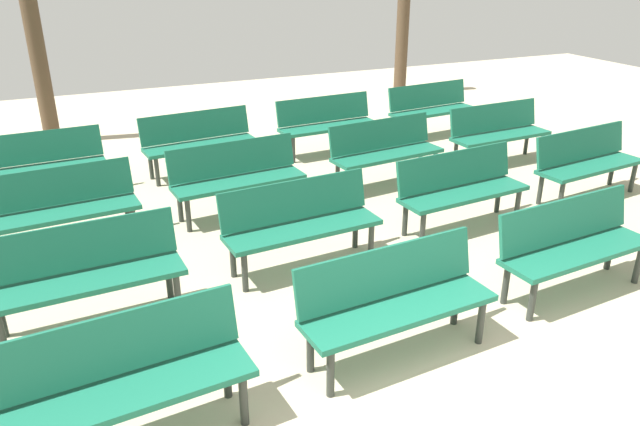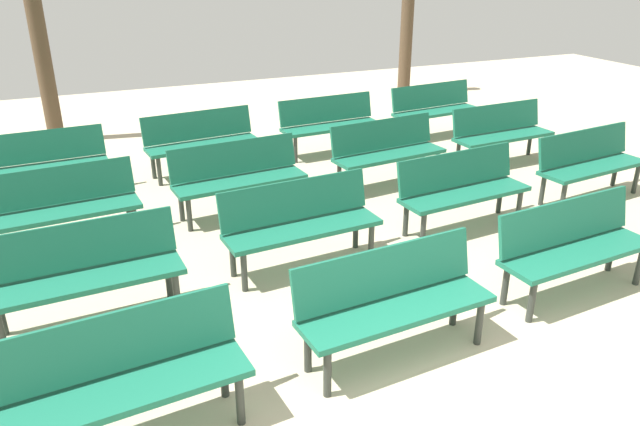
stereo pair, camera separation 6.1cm
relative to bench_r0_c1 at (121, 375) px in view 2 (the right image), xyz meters
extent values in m
cube|color=#19664C|center=(0.01, -0.08, -0.07)|extent=(1.63, 0.57, 0.05)
cube|color=#19664C|center=(-0.01, 0.12, 0.17)|extent=(1.60, 0.26, 0.40)
cylinder|color=#2D332D|center=(0.72, -0.18, -0.30)|extent=(0.06, 0.06, 0.40)
cylinder|color=#2D332D|center=(0.69, 0.14, -0.30)|extent=(0.06, 0.06, 0.40)
cube|color=#19664C|center=(2.06, 0.05, -0.07)|extent=(1.63, 0.55, 0.05)
cube|color=#19664C|center=(2.05, 0.25, 0.17)|extent=(1.60, 0.23, 0.40)
cylinder|color=#2D332D|center=(1.37, -0.15, -0.30)|extent=(0.06, 0.06, 0.40)
cylinder|color=#2D332D|center=(2.77, -0.06, -0.30)|extent=(0.06, 0.06, 0.40)
cylinder|color=#2D332D|center=(1.35, 0.17, -0.30)|extent=(0.06, 0.06, 0.40)
cylinder|color=#2D332D|center=(2.75, 0.26, -0.30)|extent=(0.06, 0.06, 0.40)
cube|color=#19664C|center=(4.07, 0.24, -0.07)|extent=(1.63, 0.56, 0.05)
cube|color=#19664C|center=(4.06, 0.44, 0.17)|extent=(1.60, 0.24, 0.40)
cylinder|color=#2D332D|center=(3.39, 0.03, -0.30)|extent=(0.06, 0.06, 0.40)
cylinder|color=#2D332D|center=(4.78, 0.13, -0.30)|extent=(0.06, 0.06, 0.40)
cylinder|color=#2D332D|center=(3.36, 0.35, -0.30)|extent=(0.06, 0.06, 0.40)
cylinder|color=#2D332D|center=(4.76, 0.45, -0.30)|extent=(0.06, 0.06, 0.40)
cube|color=#19664C|center=(-0.11, 1.50, -0.07)|extent=(1.62, 0.52, 0.05)
cube|color=#19664C|center=(-0.12, 1.70, 0.17)|extent=(1.60, 0.20, 0.40)
cylinder|color=#2D332D|center=(-0.80, 1.31, -0.30)|extent=(0.06, 0.06, 0.40)
cylinder|color=#2D332D|center=(0.60, 1.38, -0.30)|extent=(0.06, 0.06, 0.40)
cylinder|color=#2D332D|center=(-0.82, 1.63, -0.30)|extent=(0.06, 0.06, 0.40)
cylinder|color=#2D332D|center=(0.58, 1.69, -0.30)|extent=(0.06, 0.06, 0.40)
cube|color=#19664C|center=(1.94, 1.72, -0.07)|extent=(1.63, 0.55, 0.05)
cube|color=#19664C|center=(1.93, 1.92, 0.17)|extent=(1.60, 0.23, 0.40)
cylinder|color=#2D332D|center=(1.26, 1.52, -0.30)|extent=(0.06, 0.06, 0.40)
cylinder|color=#2D332D|center=(2.65, 1.61, -0.30)|extent=(0.06, 0.06, 0.40)
cylinder|color=#2D332D|center=(1.24, 1.84, -0.30)|extent=(0.06, 0.06, 0.40)
cylinder|color=#2D332D|center=(2.63, 1.93, -0.30)|extent=(0.06, 0.06, 0.40)
cube|color=#19664C|center=(3.99, 1.87, -0.07)|extent=(1.63, 0.57, 0.05)
cube|color=#19664C|center=(3.98, 2.07, 0.17)|extent=(1.60, 0.26, 0.40)
cylinder|color=#2D332D|center=(3.31, 1.65, -0.30)|extent=(0.06, 0.06, 0.40)
cylinder|color=#2D332D|center=(4.70, 1.77, -0.30)|extent=(0.06, 0.06, 0.40)
cylinder|color=#2D332D|center=(3.28, 1.97, -0.30)|extent=(0.06, 0.06, 0.40)
cylinder|color=#2D332D|center=(4.68, 2.09, -0.30)|extent=(0.06, 0.06, 0.40)
cube|color=#19664C|center=(6.05, 1.99, -0.07)|extent=(1.64, 0.61, 0.05)
cube|color=#19664C|center=(6.03, 2.19, 0.17)|extent=(1.60, 0.29, 0.40)
cylinder|color=#2D332D|center=(5.37, 1.76, -0.30)|extent=(0.06, 0.06, 0.40)
cylinder|color=#2D332D|center=(6.76, 1.91, -0.30)|extent=(0.06, 0.06, 0.40)
cylinder|color=#2D332D|center=(5.34, 2.08, -0.30)|extent=(0.06, 0.06, 0.40)
cylinder|color=#2D332D|center=(6.73, 2.23, -0.30)|extent=(0.06, 0.06, 0.40)
cube|color=#19664C|center=(-0.25, 3.12, -0.07)|extent=(1.63, 0.57, 0.05)
cube|color=#19664C|center=(-0.26, 3.32, 0.17)|extent=(1.60, 0.25, 0.40)
cylinder|color=#2D332D|center=(0.46, 3.01, -0.30)|extent=(0.06, 0.06, 0.40)
cylinder|color=#2D332D|center=(0.44, 3.33, -0.30)|extent=(0.06, 0.06, 0.40)
cube|color=#19664C|center=(1.75, 3.28, -0.07)|extent=(1.63, 0.57, 0.05)
cube|color=#19664C|center=(1.74, 3.48, 0.17)|extent=(1.60, 0.25, 0.40)
cylinder|color=#2D332D|center=(1.07, 3.06, -0.30)|extent=(0.06, 0.06, 0.40)
cylinder|color=#2D332D|center=(2.46, 3.17, -0.30)|extent=(0.06, 0.06, 0.40)
cylinder|color=#2D332D|center=(1.04, 3.38, -0.30)|extent=(0.06, 0.06, 0.40)
cylinder|color=#2D332D|center=(2.44, 3.49, -0.30)|extent=(0.06, 0.06, 0.40)
cube|color=#19664C|center=(3.90, 3.46, -0.07)|extent=(1.64, 0.60, 0.05)
cube|color=#19664C|center=(3.88, 3.66, 0.17)|extent=(1.60, 0.29, 0.40)
cylinder|color=#2D332D|center=(3.22, 3.23, -0.30)|extent=(0.06, 0.06, 0.40)
cylinder|color=#2D332D|center=(4.62, 3.38, -0.30)|extent=(0.06, 0.06, 0.40)
cylinder|color=#2D332D|center=(3.19, 3.55, -0.30)|extent=(0.06, 0.06, 0.40)
cylinder|color=#2D332D|center=(4.58, 3.70, -0.30)|extent=(0.06, 0.06, 0.40)
cube|color=#19664C|center=(5.91, 3.58, -0.07)|extent=(1.62, 0.52, 0.05)
cube|color=#19664C|center=(5.90, 3.78, 0.17)|extent=(1.60, 0.20, 0.40)
cylinder|color=#2D332D|center=(5.21, 3.38, -0.30)|extent=(0.06, 0.06, 0.40)
cylinder|color=#2D332D|center=(6.61, 3.46, -0.30)|extent=(0.06, 0.06, 0.40)
cylinder|color=#2D332D|center=(5.20, 3.70, -0.30)|extent=(0.06, 0.06, 0.40)
cylinder|color=#2D332D|center=(6.60, 3.78, -0.30)|extent=(0.06, 0.06, 0.40)
cube|color=#19664C|center=(-0.42, 4.71, -0.07)|extent=(1.62, 0.51, 0.05)
cube|color=#19664C|center=(-0.43, 4.91, 0.17)|extent=(1.60, 0.20, 0.40)
cylinder|color=#2D332D|center=(0.28, 4.58, -0.30)|extent=(0.06, 0.06, 0.40)
cylinder|color=#2D332D|center=(0.27, 4.90, -0.30)|extent=(0.06, 0.06, 0.40)
cube|color=#19664C|center=(1.69, 4.92, -0.07)|extent=(1.64, 0.59, 0.05)
cube|color=#19664C|center=(1.67, 5.12, 0.17)|extent=(1.60, 0.28, 0.40)
cylinder|color=#2D332D|center=(1.01, 4.69, -0.30)|extent=(0.06, 0.06, 0.40)
cylinder|color=#2D332D|center=(2.40, 4.83, -0.30)|extent=(0.06, 0.06, 0.40)
cylinder|color=#2D332D|center=(0.98, 5.01, -0.30)|extent=(0.06, 0.06, 0.40)
cylinder|color=#2D332D|center=(2.37, 5.15, -0.30)|extent=(0.06, 0.06, 0.40)
cube|color=#19664C|center=(3.76, 5.07, -0.07)|extent=(1.62, 0.53, 0.05)
cube|color=#19664C|center=(3.75, 5.27, 0.17)|extent=(1.60, 0.21, 0.40)
cylinder|color=#2D332D|center=(3.07, 4.87, -0.30)|extent=(0.06, 0.06, 0.40)
cylinder|color=#2D332D|center=(4.47, 4.95, -0.30)|extent=(0.06, 0.06, 0.40)
cylinder|color=#2D332D|center=(3.06, 5.19, -0.30)|extent=(0.06, 0.06, 0.40)
cylinder|color=#2D332D|center=(4.45, 5.27, -0.30)|extent=(0.06, 0.06, 0.40)
cube|color=#19664C|center=(5.82, 5.24, -0.07)|extent=(1.63, 0.59, 0.05)
cube|color=#19664C|center=(5.80, 5.44, 0.17)|extent=(1.60, 0.27, 0.40)
cylinder|color=#2D332D|center=(5.14, 5.02, -0.30)|extent=(0.06, 0.06, 0.40)
cylinder|color=#2D332D|center=(6.53, 5.14, -0.30)|extent=(0.06, 0.06, 0.40)
cylinder|color=#2D332D|center=(5.11, 5.33, -0.30)|extent=(0.06, 0.06, 0.40)
cylinder|color=#2D332D|center=(6.50, 5.46, -0.30)|extent=(0.06, 0.06, 0.40)
cylinder|color=#4C3A28|center=(-0.24, 7.57, 0.82)|extent=(0.27, 0.27, 2.64)
cylinder|color=#4C3A28|center=(7.09, 8.50, 1.08)|extent=(0.27, 0.27, 3.17)
camera|label=1|loc=(-0.13, -3.37, 2.49)|focal=34.22mm
camera|label=2|loc=(-0.08, -3.40, 2.49)|focal=34.22mm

